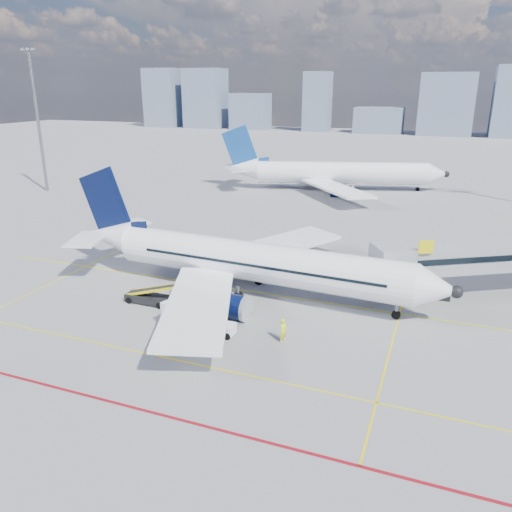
{
  "coord_description": "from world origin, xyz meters",
  "views": [
    {
      "loc": [
        16.59,
        -33.89,
        19.04
      ],
      "look_at": [
        0.67,
        7.27,
        4.0
      ],
      "focal_mm": 35.0,
      "sensor_mm": 36.0,
      "label": 1
    }
  ],
  "objects_px": {
    "main_aircraft": "(242,260)",
    "cargo_dolly": "(182,317)",
    "belt_loader": "(150,297)",
    "baggage_tug": "(219,326)",
    "second_aircraft": "(332,173)",
    "ramp_worker": "(283,330)"
  },
  "relations": [
    {
      "from": "main_aircraft",
      "to": "baggage_tug",
      "type": "height_order",
      "value": "main_aircraft"
    },
    {
      "from": "main_aircraft",
      "to": "belt_loader",
      "type": "relative_size",
      "value": 6.38
    },
    {
      "from": "baggage_tug",
      "to": "cargo_dolly",
      "type": "relative_size",
      "value": 0.55
    },
    {
      "from": "baggage_tug",
      "to": "main_aircraft",
      "type": "bearing_deg",
      "value": 100.44
    },
    {
      "from": "second_aircraft",
      "to": "cargo_dolly",
      "type": "height_order",
      "value": "second_aircraft"
    },
    {
      "from": "belt_loader",
      "to": "baggage_tug",
      "type": "bearing_deg",
      "value": -20.5
    },
    {
      "from": "second_aircraft",
      "to": "belt_loader",
      "type": "relative_size",
      "value": 6.95
    },
    {
      "from": "second_aircraft",
      "to": "ramp_worker",
      "type": "relative_size",
      "value": 21.55
    },
    {
      "from": "cargo_dolly",
      "to": "belt_loader",
      "type": "height_order",
      "value": "belt_loader"
    },
    {
      "from": "second_aircraft",
      "to": "baggage_tug",
      "type": "height_order",
      "value": "second_aircraft"
    },
    {
      "from": "second_aircraft",
      "to": "belt_loader",
      "type": "bearing_deg",
      "value": -109.67
    },
    {
      "from": "ramp_worker",
      "to": "baggage_tug",
      "type": "bearing_deg",
      "value": 116.28
    },
    {
      "from": "main_aircraft",
      "to": "cargo_dolly",
      "type": "relative_size",
      "value": 9.05
    },
    {
      "from": "second_aircraft",
      "to": "baggage_tug",
      "type": "distance_m",
      "value": 62.4
    },
    {
      "from": "belt_loader",
      "to": "ramp_worker",
      "type": "height_order",
      "value": "belt_loader"
    },
    {
      "from": "main_aircraft",
      "to": "belt_loader",
      "type": "height_order",
      "value": "main_aircraft"
    },
    {
      "from": "main_aircraft",
      "to": "cargo_dolly",
      "type": "distance_m",
      "value": 9.61
    },
    {
      "from": "cargo_dolly",
      "to": "second_aircraft",
      "type": "bearing_deg",
      "value": 115.14
    },
    {
      "from": "main_aircraft",
      "to": "cargo_dolly",
      "type": "bearing_deg",
      "value": -95.93
    },
    {
      "from": "baggage_tug",
      "to": "belt_loader",
      "type": "height_order",
      "value": "belt_loader"
    },
    {
      "from": "baggage_tug",
      "to": "belt_loader",
      "type": "bearing_deg",
      "value": 159.24
    },
    {
      "from": "baggage_tug",
      "to": "ramp_worker",
      "type": "xyz_separation_m",
      "value": [
        5.23,
        0.69,
        0.2
      ]
    }
  ]
}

